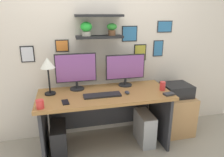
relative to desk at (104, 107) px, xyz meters
The scene contains 16 objects.
ground_plane 0.54m from the desk, 90.00° to the right, with size 8.00×8.00×0.00m, color gray.
back_wall_assembly 0.90m from the desk, 89.67° to the left, with size 4.40×0.24×2.70m.
desk is the anchor object (origin of this frame).
monitor_left 0.59m from the desk, 153.13° to the left, with size 0.51×0.18×0.46m.
monitor_right 0.57m from the desk, 26.87° to the left, with size 0.52×0.18×0.42m.
keyboard 0.27m from the desk, 109.77° to the right, with size 0.44×0.14×0.02m, color black.
computer_mouse 0.37m from the desk, 27.27° to the right, with size 0.06×0.09×0.03m, color #2D2D33.
desk_lamp 0.86m from the desk, behind, with size 0.17×0.17×0.45m.
cell_phone 0.57m from the desk, 154.19° to the right, with size 0.07×0.14×0.01m, color black.
coffee_mug 0.83m from the desk, 156.68° to the right, with size 0.08×0.08×0.09m, color red.
scissors_tray 0.81m from the desk, 21.93° to the right, with size 0.12×0.08×0.02m, color #2D2D33.
water_cup 0.78m from the desk, ahead, with size 0.07×0.07×0.11m, color red.
drawer_cabinet 1.09m from the desk, ahead, with size 0.44×0.50×0.56m, color tan.
printer 1.07m from the desk, ahead, with size 0.38×0.34×0.17m, color black.
computer_tower_left 0.68m from the desk, behind, with size 0.18×0.40×0.40m, color black.
computer_tower_right 0.63m from the desk, ahead, with size 0.18×0.40×0.42m, color #99999E.
Camera 1 is at (-0.46, -2.30, 1.68)m, focal length 33.08 mm.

